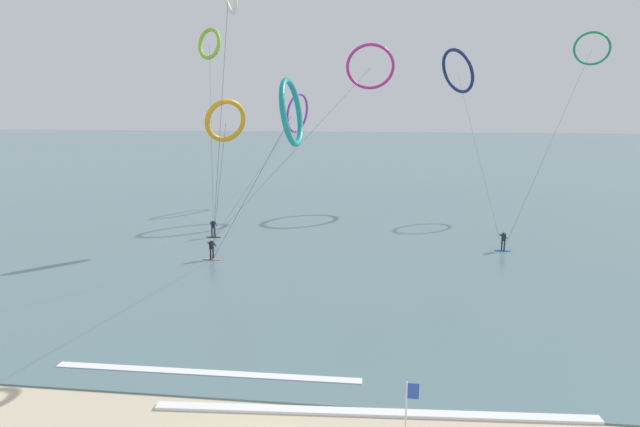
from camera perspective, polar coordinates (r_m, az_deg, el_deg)
name	(u,v)px	position (r m, az deg, el deg)	size (l,w,h in m)	color
sea_water	(366,158)	(121.23, 4.83, 5.76)	(400.00, 200.00, 0.08)	slate
surfer_cobalt	(503,242)	(48.29, 18.42, -2.83)	(1.40, 0.72, 1.70)	#2647B7
surfer_charcoal	(213,229)	(51.24, -10.97, -1.63)	(1.40, 0.72, 1.70)	black
surfer_coral	(212,250)	(44.17, -11.13, -3.77)	(1.40, 0.70, 1.70)	#EA7260
kite_teal	(291,113)	(28.83, -2.98, 10.36)	(9.11, 13.88, 13.56)	teal
kite_magenta	(370,67)	(63.73, 5.22, 14.86)	(16.33, 17.70, 18.56)	#CC288E
kite_emerald	(592,49)	(72.96, 26.28, 15.02)	(15.57, 24.86, 20.09)	#199351
kite_violet	(297,113)	(67.29, -2.36, 10.33)	(6.15, 21.42, 13.26)	purple
kite_navy	(458,71)	(69.32, 14.05, 14.09)	(4.85, 25.93, 18.42)	navy
kite_amber	(226,121)	(48.28, -9.72, 9.44)	(3.78, 3.54, 12.56)	orange
kite_lime	(209,44)	(64.94, -11.36, 16.81)	(5.99, 15.46, 20.28)	#8CC62D
beach_flag	(409,403)	(21.36, 9.21, -18.74)	(0.47, 0.06, 2.46)	silver
wave_crest_near	(374,413)	(23.69, 5.62, -19.80)	(17.85, 0.50, 0.12)	white
wave_crest_mid	(206,373)	(26.93, -11.71, -15.88)	(14.37, 0.50, 0.12)	white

